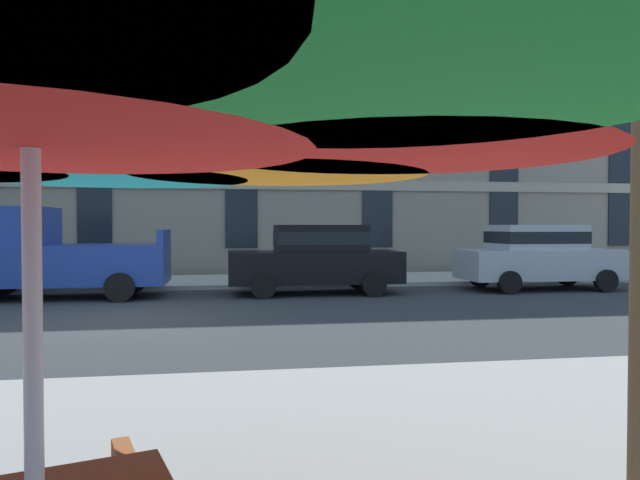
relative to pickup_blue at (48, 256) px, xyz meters
The scene contains 7 objects.
ground_plane 4.48m from the pickup_blue, 57.99° to the right, with size 120.00×120.00×0.00m, color #2D3033.
sidewalk_far 3.99m from the pickup_blue, 53.27° to the left, with size 56.00×3.60×0.12m, color #B2ADA3.
apartment_building 12.72m from the pickup_blue, 78.42° to the left, with size 38.56×12.08×12.80m.
pickup_blue is the anchor object (origin of this frame).
sedan_black 6.54m from the pickup_blue, ahead, with size 4.40×1.98×1.78m.
sedan_silver 12.74m from the pickup_blue, ahead, with size 4.40×1.98×1.78m.
patio_umbrella 13.28m from the pickup_blue, 73.79° to the right, with size 3.90×3.90×2.51m.
Camera 1 is at (2.00, -10.95, 1.74)m, focal length 32.21 mm.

